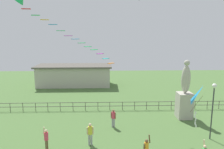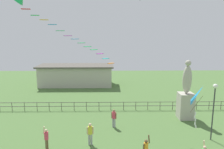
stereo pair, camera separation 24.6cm
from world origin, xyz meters
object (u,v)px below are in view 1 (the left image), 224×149
Objects in this scene: kite_4 at (202,97)px; person_7 at (46,138)px; person_4 at (113,117)px; person_2 at (90,133)px; streamer_kite at (32,6)px; statue_monument at (185,98)px; lamppost at (213,99)px; person_1 at (146,149)px.

person_7 is at bearing 168.21° from kite_4.
person_7 is at bearing -142.54° from person_4.
streamer_kite is (-2.84, -2.88, 8.89)m from person_2.
statue_monument is at bearing 76.01° from kite_4.
lamppost is 0.83× the size of streamer_kite.
person_1 is 1.08× the size of person_2.
statue_monument is 3.49× the size of person_4.
person_4 is (1.88, 3.15, -0.03)m from person_2.
person_2 is 9.76m from streamer_kite.
person_4 is at bearing 162.10° from lamppost.
kite_4 reaches higher than person_7.
streamer_kite is at bearing -82.56° from person_7.
lamppost is 2.73× the size of person_4.
statue_monument reaches higher than kite_4.
person_1 is at bearing 171.67° from kite_4.
kite_4 is at bearing -8.33° from person_1.
person_1 is 5.83m from person_4.
lamppost is at bearing 27.49° from person_1.
person_7 reaches higher than person_2.
person_7 is (-3.13, -0.69, -0.05)m from person_2.
person_7 is 11.04m from kite_4.
person_2 is (-9.08, -5.18, -1.09)m from statue_monument.
lamppost reaches higher than person_2.
lamppost reaches higher than person_1.
person_4 is (-7.73, 2.50, -2.36)m from lamppost.
person_1 is at bearing 4.55° from streamer_kite.
lamppost is at bearing 54.01° from kite_4.
streamer_kite reaches higher than statue_monument.
kite_4 is (5.21, -5.97, 3.61)m from person_4.
statue_monument is at bearing 29.70° from person_2.
lamppost reaches higher than person_4.
person_4 is 0.89× the size of person_7.
streamer_kite is (-4.72, -6.03, 8.92)m from person_4.
kite_4 reaches higher than lamppost.
lamppost is 6.92m from person_1.
person_7 is at bearing -167.55° from person_2.
kite_4 is at bearing -48.90° from person_4.
person_7 is (-6.97, 1.66, 0.01)m from person_1.
statue_monument reaches higher than person_2.
statue_monument is 3.12× the size of person_1.
person_1 is 4.51m from person_2.
lamppost is 8.46m from person_4.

